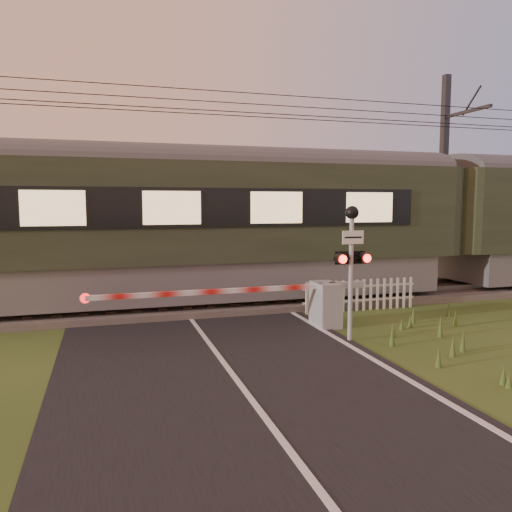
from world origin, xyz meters
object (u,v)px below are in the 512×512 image
object	(u,v)px
boom_gate	(314,302)
crossing_signal	(351,249)
picket_fence	(360,295)
train	(437,220)
catenary_mast	(444,176)

from	to	relation	value
boom_gate	crossing_signal	size ratio (longest dim) A/B	2.26
boom_gate	crossing_signal	bearing A→B (deg)	-79.52
boom_gate	picket_fence	distance (m)	2.37
train	picket_fence	size ratio (longest dim) A/B	13.39
train	boom_gate	world-z (taller)	train
train	catenary_mast	size ratio (longest dim) A/B	5.87
boom_gate	crossing_signal	xyz separation A→B (m)	(0.25, -1.36, 1.40)
train	crossing_signal	size ratio (longest dim) A/B	15.68
crossing_signal	train	bearing A→B (deg)	39.70
boom_gate	crossing_signal	world-z (taller)	crossing_signal
picket_fence	catenary_mast	world-z (taller)	catenary_mast
train	boom_gate	xyz separation A→B (m)	(-5.76, -3.22, -1.81)
boom_gate	catenary_mast	distance (m)	10.03
catenary_mast	train	bearing A→B (deg)	-130.85
train	crossing_signal	bearing A→B (deg)	-140.30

